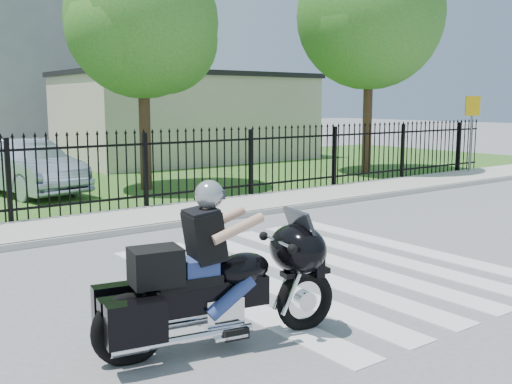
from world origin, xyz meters
TOP-DOWN VIEW (x-y plane):
  - ground at (0.00, 0.00)m, footprint 120.00×120.00m
  - crosswalk at (0.00, 0.00)m, footprint 5.00×5.50m
  - sidewalk at (0.00, 5.00)m, footprint 40.00×2.00m
  - curb at (0.00, 4.00)m, footprint 40.00×0.12m
  - grass_strip at (0.00, 12.00)m, footprint 40.00×12.00m
  - iron_fence at (0.00, 6.00)m, footprint 26.00×0.04m
  - tree_mid at (1.50, 9.00)m, footprint 4.20×4.20m
  - tree_right at (9.50, 8.00)m, footprint 5.00×5.00m
  - building_low at (7.00, 16.00)m, footprint 10.00×6.00m
  - building_low_roof at (7.00, 16.00)m, footprint 10.20×6.20m
  - motorcycle_rider at (-2.94, -1.46)m, footprint 2.66×1.20m
  - parked_car at (-1.52, 10.25)m, footprint 2.42×4.69m
  - traffic_sign at (12.22, 5.69)m, footprint 0.53×0.25m

SIDE VIEW (x-z plane):
  - ground at x=0.00m, z-range 0.00..0.00m
  - crosswalk at x=0.00m, z-range 0.00..0.01m
  - grass_strip at x=0.00m, z-range 0.00..0.02m
  - sidewalk at x=0.00m, z-range 0.00..0.12m
  - curb at x=0.00m, z-range 0.00..0.12m
  - motorcycle_rider at x=-2.94m, z-range -0.16..1.62m
  - parked_car at x=-1.52m, z-range 0.02..1.49m
  - iron_fence at x=0.00m, z-range 0.00..1.80m
  - building_low at x=7.00m, z-range 0.00..3.50m
  - traffic_sign at x=12.22m, z-range 0.67..3.24m
  - building_low_roof at x=7.00m, z-range 3.50..3.70m
  - tree_mid at x=1.50m, z-range 1.28..8.06m
  - tree_right at x=9.50m, z-range 1.44..9.34m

